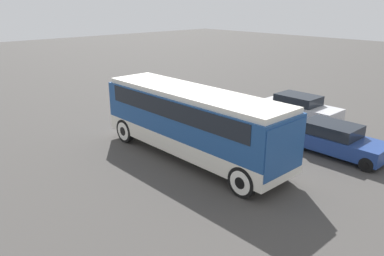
{
  "coord_description": "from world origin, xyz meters",
  "views": [
    {
      "loc": [
        11.64,
        -10.74,
        6.8
      ],
      "look_at": [
        0.0,
        0.0,
        1.41
      ],
      "focal_mm": 35.0,
      "sensor_mm": 36.0,
      "label": 1
    }
  ],
  "objects": [
    {
      "name": "parked_car_mid",
      "position": [
        -0.02,
        8.92,
        0.72
      ],
      "size": [
        4.77,
        1.95,
        1.43
      ],
      "color": "#BCBCC1",
      "rests_on": "ground_plane"
    },
    {
      "name": "parked_car_near",
      "position": [
        4.11,
        5.18,
        0.72
      ],
      "size": [
        4.73,
        1.92,
        1.44
      ],
      "color": "navy",
      "rests_on": "ground_plane"
    },
    {
      "name": "ground_plane",
      "position": [
        0.0,
        0.0,
        0.0
      ],
      "size": [
        120.0,
        120.0,
        0.0
      ],
      "primitive_type": "plane",
      "color": "#423F3D"
    },
    {
      "name": "tour_bus",
      "position": [
        0.1,
        0.0,
        1.9
      ],
      "size": [
        9.77,
        2.59,
        3.14
      ],
      "color": "silver",
      "rests_on": "ground_plane"
    }
  ]
}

